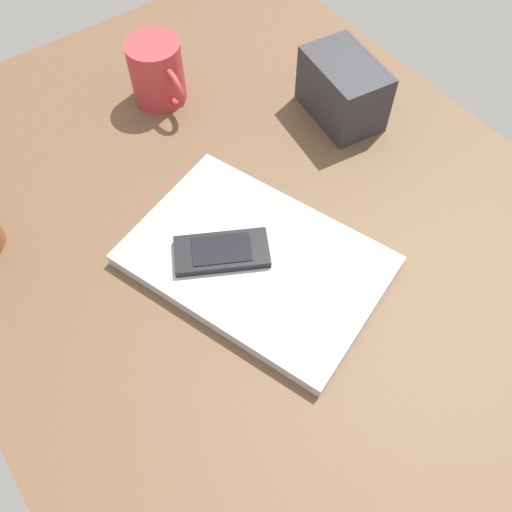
{
  "coord_description": "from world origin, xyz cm",
  "views": [
    {
      "loc": [
        29.6,
        -26.69,
        63.85
      ],
      "look_at": [
        -1.37,
        -4.1,
        5.0
      ],
      "focal_mm": 38.83,
      "sensor_mm": 36.0,
      "label": 1
    }
  ],
  "objects_px": {
    "laptop_closed": "(256,261)",
    "coffee_mug": "(157,72)",
    "desk_organizer": "(343,89)",
    "cell_phone_on_laptop": "(222,252)"
  },
  "relations": [
    {
      "from": "laptop_closed",
      "to": "coffee_mug",
      "type": "height_order",
      "value": "coffee_mug"
    },
    {
      "from": "coffee_mug",
      "to": "desk_organizer",
      "type": "distance_m",
      "value": 0.29
    },
    {
      "from": "cell_phone_on_laptop",
      "to": "laptop_closed",
      "type": "bearing_deg",
      "value": 49.28
    },
    {
      "from": "laptop_closed",
      "to": "cell_phone_on_laptop",
      "type": "distance_m",
      "value": 0.05
    },
    {
      "from": "cell_phone_on_laptop",
      "to": "coffee_mug",
      "type": "xyz_separation_m",
      "value": [
        -0.32,
        0.1,
        0.02
      ]
    },
    {
      "from": "coffee_mug",
      "to": "desk_organizer",
      "type": "bearing_deg",
      "value": 46.46
    },
    {
      "from": "cell_phone_on_laptop",
      "to": "coffee_mug",
      "type": "height_order",
      "value": "coffee_mug"
    },
    {
      "from": "laptop_closed",
      "to": "desk_organizer",
      "type": "height_order",
      "value": "desk_organizer"
    },
    {
      "from": "cell_phone_on_laptop",
      "to": "desk_organizer",
      "type": "distance_m",
      "value": 0.33
    },
    {
      "from": "laptop_closed",
      "to": "cell_phone_on_laptop",
      "type": "bearing_deg",
      "value": -150.38
    }
  ]
}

